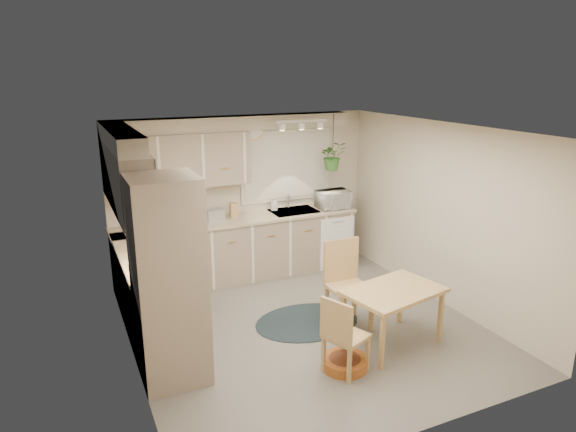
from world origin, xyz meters
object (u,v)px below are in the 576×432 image
object	(u,v)px
pet_bed	(345,363)
braided_rug	(307,322)
microwave	(333,197)
chair_left	(346,334)
dining_table	(392,317)
chair_back	(349,286)

from	to	relation	value
pet_bed	braided_rug	bearing A→B (deg)	85.06
pet_bed	microwave	world-z (taller)	microwave
braided_rug	chair_left	bearing A→B (deg)	-95.84
dining_table	braided_rug	size ratio (longest dim) A/B	0.81
braided_rug	microwave	world-z (taller)	microwave
dining_table	braided_rug	distance (m)	1.13
dining_table	chair_back	distance (m)	0.65
pet_bed	microwave	xyz separation A→B (m)	(1.34, 2.67, 1.06)
dining_table	chair_back	bearing A→B (deg)	110.52
dining_table	pet_bed	world-z (taller)	dining_table
dining_table	chair_left	xyz separation A→B (m)	(-0.76, -0.26, 0.09)
dining_table	chair_back	world-z (taller)	chair_back
chair_left	pet_bed	size ratio (longest dim) A/B	1.75
chair_back	braided_rug	size ratio (longest dim) A/B	0.79
microwave	pet_bed	bearing A→B (deg)	-116.74
braided_rug	microwave	xyz separation A→B (m)	(1.25, 1.60, 1.11)
dining_table	chair_left	world-z (taller)	chair_left
chair_back	pet_bed	xyz separation A→B (m)	(-0.52, -0.79, -0.47)
braided_rug	microwave	size ratio (longest dim) A/B	2.60
dining_table	chair_left	size ratio (longest dim) A/B	1.26
microwave	chair_back	bearing A→B (deg)	-113.73
braided_rug	pet_bed	world-z (taller)	pet_bed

